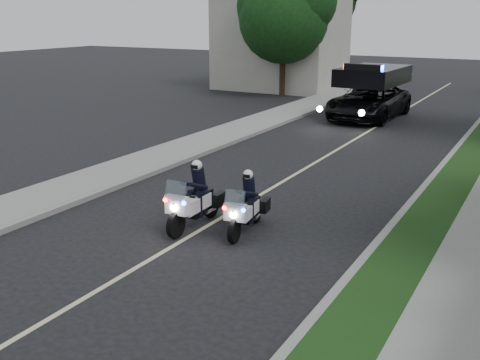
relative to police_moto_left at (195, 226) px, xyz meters
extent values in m
plane|color=black|center=(0.26, -0.46, 0.00)|extent=(120.00, 120.00, 0.00)
cube|color=gray|center=(4.36, 9.54, 0.07)|extent=(0.20, 60.00, 0.15)
cube|color=#193814|center=(5.06, 9.54, 0.08)|extent=(1.20, 60.00, 0.16)
cube|color=gray|center=(-3.84, 9.54, 0.07)|extent=(0.20, 60.00, 0.15)
cube|color=gray|center=(-4.94, 9.54, 0.08)|extent=(2.00, 60.00, 0.16)
cube|color=#A8A396|center=(-9.74, 25.54, 3.50)|extent=(8.00, 6.00, 7.00)
cube|color=#BFB78C|center=(0.26, 9.54, 0.00)|extent=(0.12, 50.00, 0.01)
imported|color=black|center=(-0.76, 16.95, 0.00)|extent=(3.08, 6.25, 2.99)
imported|color=black|center=(-2.80, 21.11, 0.00)|extent=(0.66, 1.60, 0.82)
imported|color=black|center=(-2.80, 21.11, 0.00)|extent=(0.60, 0.44, 1.55)
camera|label=1|loc=(7.48, -11.07, 5.14)|focal=42.52mm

